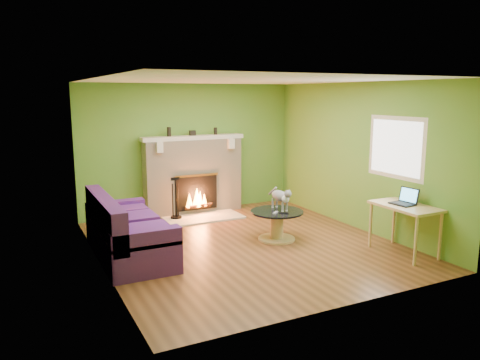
{
  "coord_description": "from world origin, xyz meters",
  "views": [
    {
      "loc": [
        -3.32,
        -6.44,
        2.39
      ],
      "look_at": [
        0.1,
        0.4,
        0.98
      ],
      "focal_mm": 35.0,
      "sensor_mm": 36.0,
      "label": 1
    }
  ],
  "objects_px": {
    "desk": "(405,211)",
    "cat": "(280,198)",
    "sofa": "(125,233)",
    "coffee_table": "(277,223)"
  },
  "relations": [
    {
      "from": "sofa",
      "to": "cat",
      "type": "bearing_deg",
      "value": -5.79
    },
    {
      "from": "sofa",
      "to": "cat",
      "type": "distance_m",
      "value": 2.55
    },
    {
      "from": "desk",
      "to": "sofa",
      "type": "bearing_deg",
      "value": 155.34
    },
    {
      "from": "coffee_table",
      "to": "desk",
      "type": "relative_size",
      "value": 0.86
    },
    {
      "from": "desk",
      "to": "cat",
      "type": "distance_m",
      "value": 1.98
    },
    {
      "from": "coffee_table",
      "to": "cat",
      "type": "relative_size",
      "value": 1.41
    },
    {
      "from": "cat",
      "to": "desk",
      "type": "bearing_deg",
      "value": -49.84
    },
    {
      "from": "sofa",
      "to": "desk",
      "type": "relative_size",
      "value": 2.04
    },
    {
      "from": "sofa",
      "to": "cat",
      "type": "relative_size",
      "value": 3.36
    },
    {
      "from": "sofa",
      "to": "desk",
      "type": "height_order",
      "value": "sofa"
    }
  ]
}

